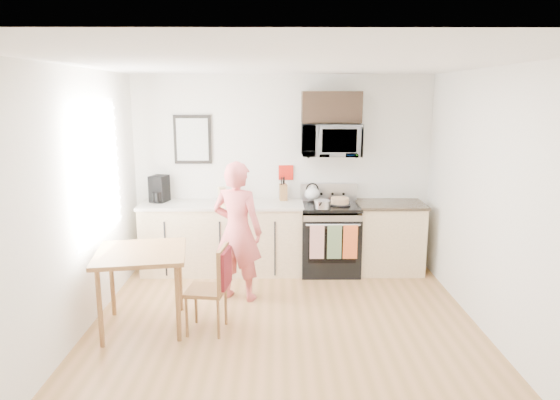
{
  "coord_description": "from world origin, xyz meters",
  "views": [
    {
      "loc": [
        -0.08,
        -4.41,
        2.33
      ],
      "look_at": [
        -0.04,
        1.0,
        1.19
      ],
      "focal_mm": 32.0,
      "sensor_mm": 36.0,
      "label": 1
    }
  ],
  "objects_px": {
    "dining_table": "(141,260)",
    "chair": "(218,278)",
    "range": "(330,240)",
    "microwave": "(331,140)",
    "person": "(237,231)",
    "cake": "(340,201)"
  },
  "relations": [
    {
      "from": "dining_table",
      "to": "chair",
      "type": "bearing_deg",
      "value": -7.39
    },
    {
      "from": "range",
      "to": "microwave",
      "type": "xyz_separation_m",
      "value": [
        -0.0,
        0.1,
        1.32
      ]
    },
    {
      "from": "chair",
      "to": "person",
      "type": "bearing_deg",
      "value": 88.69
    },
    {
      "from": "range",
      "to": "microwave",
      "type": "bearing_deg",
      "value": 90.06
    },
    {
      "from": "dining_table",
      "to": "chair",
      "type": "height_order",
      "value": "chair"
    },
    {
      "from": "range",
      "to": "dining_table",
      "type": "xyz_separation_m",
      "value": [
        -2.06,
        -1.64,
        0.28
      ]
    },
    {
      "from": "dining_table",
      "to": "cake",
      "type": "height_order",
      "value": "cake"
    },
    {
      "from": "range",
      "to": "cake",
      "type": "relative_size",
      "value": 4.1
    },
    {
      "from": "range",
      "to": "cake",
      "type": "xyz_separation_m",
      "value": [
        0.12,
        -0.02,
        0.53
      ]
    },
    {
      "from": "microwave",
      "to": "person",
      "type": "xyz_separation_m",
      "value": [
        -1.16,
        -1.0,
        -0.95
      ]
    },
    {
      "from": "dining_table",
      "to": "range",
      "type": "bearing_deg",
      "value": 38.48
    },
    {
      "from": "range",
      "to": "cake",
      "type": "distance_m",
      "value": 0.55
    },
    {
      "from": "dining_table",
      "to": "chair",
      "type": "distance_m",
      "value": 0.8
    },
    {
      "from": "microwave",
      "to": "person",
      "type": "distance_m",
      "value": 1.8
    },
    {
      "from": "dining_table",
      "to": "cake",
      "type": "bearing_deg",
      "value": 36.53
    },
    {
      "from": "microwave",
      "to": "chair",
      "type": "xyz_separation_m",
      "value": [
        -1.29,
        -1.84,
        -1.19
      ]
    },
    {
      "from": "range",
      "to": "chair",
      "type": "height_order",
      "value": "range"
    },
    {
      "from": "dining_table",
      "to": "cake",
      "type": "relative_size",
      "value": 3.06
    },
    {
      "from": "cake",
      "to": "dining_table",
      "type": "bearing_deg",
      "value": -143.47
    },
    {
      "from": "cake",
      "to": "microwave",
      "type": "bearing_deg",
      "value": 133.26
    },
    {
      "from": "range",
      "to": "chair",
      "type": "relative_size",
      "value": 1.31
    },
    {
      "from": "microwave",
      "to": "chair",
      "type": "distance_m",
      "value": 2.54
    }
  ]
}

